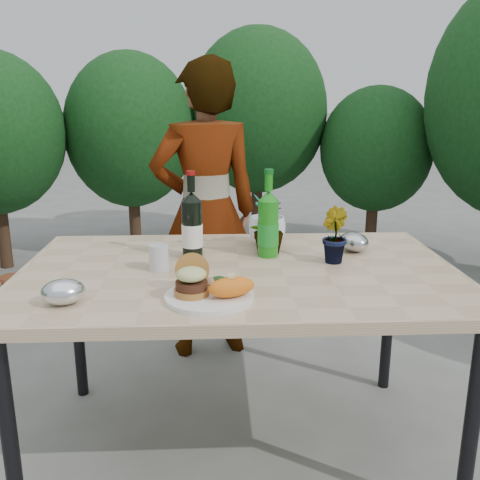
{
  "coord_description": "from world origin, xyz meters",
  "views": [
    {
      "loc": [
        -0.08,
        -1.86,
        1.37
      ],
      "look_at": [
        0.0,
        -0.08,
        0.88
      ],
      "focal_mm": 40.0,
      "sensor_mm": 36.0,
      "label": 1
    }
  ],
  "objects_px": {
    "dinner_plate": "(209,297)",
    "person": "(206,213)",
    "patio_table": "(239,283)",
    "wine_bottle": "(192,226)"
  },
  "relations": [
    {
      "from": "patio_table",
      "to": "dinner_plate",
      "type": "xyz_separation_m",
      "value": [
        -0.11,
        -0.3,
        0.06
      ]
    },
    {
      "from": "patio_table",
      "to": "dinner_plate",
      "type": "distance_m",
      "value": 0.32
    },
    {
      "from": "dinner_plate",
      "to": "person",
      "type": "bearing_deg",
      "value": 91.49
    },
    {
      "from": "dinner_plate",
      "to": "person",
      "type": "relative_size",
      "value": 0.18
    },
    {
      "from": "patio_table",
      "to": "person",
      "type": "xyz_separation_m",
      "value": [
        -0.14,
        0.85,
        0.08
      ]
    },
    {
      "from": "dinner_plate",
      "to": "person",
      "type": "xyz_separation_m",
      "value": [
        -0.03,
        1.15,
        0.02
      ]
    },
    {
      "from": "patio_table",
      "to": "wine_bottle",
      "type": "relative_size",
      "value": 4.71
    },
    {
      "from": "dinner_plate",
      "to": "wine_bottle",
      "type": "xyz_separation_m",
      "value": [
        -0.07,
        0.45,
        0.12
      ]
    },
    {
      "from": "dinner_plate",
      "to": "person",
      "type": "height_order",
      "value": "person"
    },
    {
      "from": "patio_table",
      "to": "wine_bottle",
      "type": "height_order",
      "value": "wine_bottle"
    }
  ]
}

